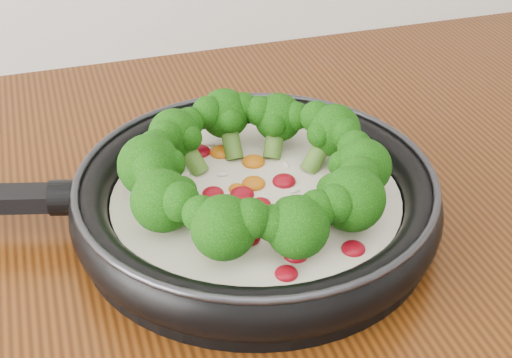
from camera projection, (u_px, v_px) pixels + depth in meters
name	position (u px, v px, depth m)	size (l,w,h in m)	color
skillet	(252.00, 194.00, 0.64)	(0.53, 0.40, 0.09)	black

